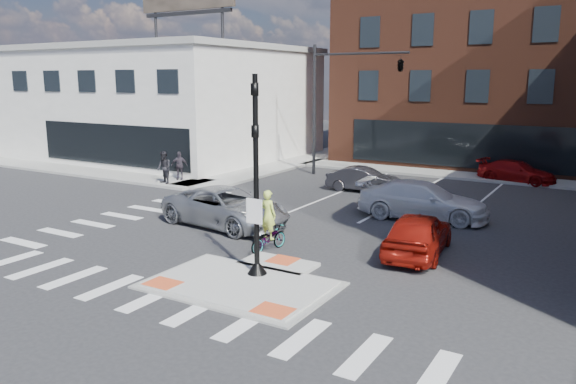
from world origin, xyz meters
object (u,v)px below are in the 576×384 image
Objects in this scene: silver_suv at (226,207)px; white_pickup at (423,200)px; red_sedan at (418,234)px; bg_car_red at (517,172)px; pedestrian_b at (179,166)px; bg_car_dark at (364,179)px; pedestrian_a at (164,168)px; cyclist at (268,231)px.

silver_suv is 1.02× the size of white_pickup.
red_sedan is at bearing -169.16° from white_pickup.
white_pickup is (-1.45, 5.10, 0.04)m from red_sedan.
pedestrian_b is (-16.97, -10.05, 0.34)m from bg_car_red.
pedestrian_a is (-10.20, -4.42, 0.42)m from bg_car_dark.
silver_suv reaches higher than bg_car_red.
white_pickup is (6.55, 5.34, 0.02)m from silver_suv.
pedestrian_a reaches higher than bg_car_red.
pedestrian_b is at bearing 116.24° from pedestrian_a.
pedestrian_a reaches higher than red_sedan.
white_pickup is 1.41× the size of bg_car_dark.
pedestrian_b reaches higher than silver_suv.
bg_car_red is 19.41m from cyclist.
silver_suv is 1.29× the size of bg_car_red.
bg_car_dark is 11.71m from cyclist.
red_sedan is at bearing -171.31° from bg_car_red.
silver_suv is 1.44× the size of bg_car_dark.
bg_car_dark is 0.90× the size of bg_car_red.
white_pickup is 8.02m from cyclist.
pedestrian_a is (-16.80, -11.50, 0.43)m from bg_car_red.
pedestrian_b is (-10.37, -2.97, 0.33)m from bg_car_dark.
cyclist is (-5.20, -18.70, 0.10)m from bg_car_red.
white_pickup is 1.26× the size of bg_car_red.
bg_car_red is at bearing -96.38° from cyclist.
pedestrian_b is (-8.40, 6.63, 0.19)m from silver_suv.
white_pickup is 11.52m from bg_car_red.
white_pickup is at bearing -80.52° from red_sedan.
white_pickup reaches higher than bg_car_dark.
white_pickup reaches higher than silver_suv.
cyclist is (1.39, -11.62, 0.09)m from bg_car_dark.
bg_car_dark is (-6.03, 9.36, -0.11)m from red_sedan.
pedestrian_b reaches higher than bg_car_dark.
white_pickup is at bearing -43.15° from silver_suv.
pedestrian_a is 1.11× the size of pedestrian_b.
red_sedan is 5.16m from cyclist.
cyclist is 1.20× the size of pedestrian_a.
silver_suv is 9.80m from bg_car_dark.
red_sedan is at bearing -151.67° from bg_car_dark.
bg_car_red is (6.60, 7.08, -0.01)m from bg_car_dark.
pedestrian_b is at bearing -27.15° from cyclist.
white_pickup reaches higher than bg_car_red.
bg_car_dark is at bearing -63.58° from red_sedan.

